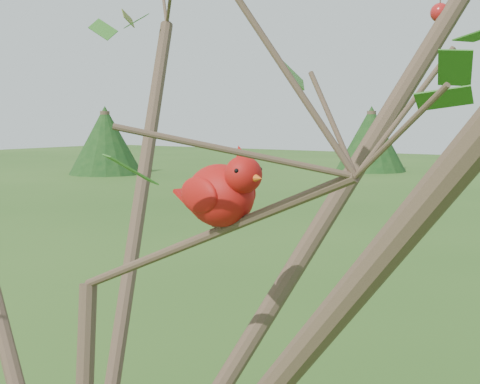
% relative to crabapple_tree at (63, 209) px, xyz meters
% --- Properties ---
extents(crabapple_tree, '(2.35, 2.05, 2.95)m').
position_rel_crabapple_tree_xyz_m(crabapple_tree, '(0.00, 0.00, 0.00)').
color(crabapple_tree, '#3D2E21').
rests_on(crabapple_tree, ground).
extents(cardinal, '(0.21, 0.13, 0.15)m').
position_rel_crabapple_tree_xyz_m(cardinal, '(0.28, 0.09, 0.04)').
color(cardinal, '#AE0E0F').
rests_on(cardinal, ground).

